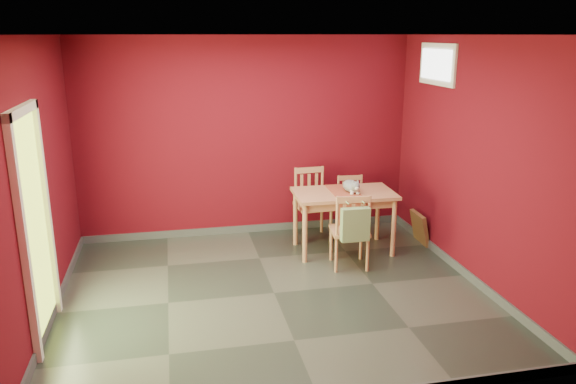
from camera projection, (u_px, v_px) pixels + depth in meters
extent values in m
plane|color=#2D342D|center=(274.00, 293.00, 6.08)|extent=(4.50, 4.50, 0.00)
plane|color=#540812|center=(246.00, 138.00, 7.60)|extent=(4.50, 0.00, 4.50)
plane|color=#540812|center=(327.00, 240.00, 3.83)|extent=(4.50, 0.00, 4.50)
plane|color=#540812|center=(38.00, 184.00, 5.26)|extent=(0.00, 4.00, 4.00)
plane|color=#540812|center=(474.00, 162.00, 6.16)|extent=(0.00, 4.00, 4.00)
plane|color=white|center=(272.00, 35.00, 5.35)|extent=(4.50, 4.50, 0.00)
cube|color=#3F4244|center=(248.00, 229.00, 7.94)|extent=(4.50, 0.02, 0.10)
cube|color=#3F4244|center=(55.00, 309.00, 5.62)|extent=(0.03, 4.00, 0.10)
cube|color=#3F4244|center=(463.00, 271.00, 6.51)|extent=(0.03, 4.00, 0.10)
cube|color=#B7D838|center=(34.00, 230.00, 4.98)|extent=(0.02, 0.85, 2.05)
cube|color=white|center=(24.00, 245.00, 4.53)|extent=(0.06, 0.08, 2.13)
cube|color=white|center=(47.00, 210.00, 5.41)|extent=(0.06, 0.08, 2.13)
cube|color=white|center=(21.00, 110.00, 4.69)|extent=(0.06, 1.01, 0.08)
cube|color=white|center=(438.00, 64.00, 6.83)|extent=(0.03, 0.90, 0.50)
cube|color=white|center=(436.00, 64.00, 6.82)|extent=(0.02, 0.76, 0.36)
cube|color=silver|center=(356.00, 205.00, 8.19)|extent=(0.08, 0.02, 0.12)
cube|color=tan|center=(344.00, 193.00, 7.08)|extent=(1.28, 0.77, 0.04)
cube|color=tan|center=(344.00, 199.00, 7.10)|extent=(1.15, 0.64, 0.10)
cylinder|color=tan|center=(305.00, 234.00, 6.80)|extent=(0.06, 0.06, 0.74)
cylinder|color=tan|center=(295.00, 218.00, 7.38)|extent=(0.06, 0.06, 0.74)
cylinder|color=tan|center=(394.00, 228.00, 7.00)|extent=(0.06, 0.06, 0.74)
cylinder|color=tan|center=(378.00, 213.00, 7.57)|extent=(0.06, 0.06, 0.74)
cube|color=#9A412B|center=(344.00, 192.00, 7.07)|extent=(0.36, 0.70, 0.01)
cube|color=#9A412B|center=(352.00, 213.00, 6.79)|extent=(0.34, 0.02, 0.35)
cube|color=tan|center=(313.00, 206.00, 7.60)|extent=(0.47, 0.47, 0.04)
cylinder|color=tan|center=(304.00, 229.00, 7.44)|extent=(0.04, 0.04, 0.44)
cylinder|color=tan|center=(296.00, 220.00, 7.79)|extent=(0.04, 0.04, 0.44)
cylinder|color=tan|center=(331.00, 226.00, 7.54)|extent=(0.04, 0.04, 0.44)
cylinder|color=tan|center=(322.00, 217.00, 7.89)|extent=(0.04, 0.04, 0.44)
cylinder|color=tan|center=(296.00, 185.00, 7.66)|extent=(0.04, 0.04, 0.48)
cylinder|color=tan|center=(322.00, 183.00, 7.76)|extent=(0.04, 0.04, 0.48)
cube|color=tan|center=(309.00, 170.00, 7.65)|extent=(0.41, 0.06, 0.07)
cube|color=tan|center=(302.00, 187.00, 7.69)|extent=(0.04, 0.02, 0.37)
cube|color=tan|center=(309.00, 187.00, 7.72)|extent=(0.04, 0.02, 0.37)
cube|color=tan|center=(316.00, 186.00, 7.75)|extent=(0.04, 0.02, 0.37)
cube|color=tan|center=(352.00, 208.00, 7.72)|extent=(0.40, 0.40, 0.04)
cylinder|color=tan|center=(344.00, 227.00, 7.60)|extent=(0.03, 0.03, 0.37)
cylinder|color=tan|center=(338.00, 219.00, 7.91)|extent=(0.03, 0.03, 0.37)
cylinder|color=tan|center=(367.00, 226.00, 7.65)|extent=(0.03, 0.03, 0.37)
cylinder|color=tan|center=(360.00, 218.00, 7.96)|extent=(0.03, 0.03, 0.37)
cylinder|color=tan|center=(338.00, 190.00, 7.79)|extent=(0.03, 0.03, 0.41)
cylinder|color=tan|center=(361.00, 189.00, 7.84)|extent=(0.03, 0.03, 0.41)
cube|color=tan|center=(350.00, 178.00, 7.77)|extent=(0.35, 0.05, 0.06)
cube|color=tan|center=(343.00, 192.00, 7.81)|extent=(0.03, 0.02, 0.32)
cube|color=tan|center=(350.00, 192.00, 7.83)|extent=(0.03, 0.02, 0.32)
cube|color=tan|center=(356.00, 192.00, 7.84)|extent=(0.03, 0.02, 0.32)
cube|color=tan|center=(349.00, 231.00, 6.68)|extent=(0.48, 0.48, 0.04)
cylinder|color=tan|center=(361.00, 243.00, 6.94)|extent=(0.04, 0.04, 0.42)
cylinder|color=tan|center=(368.00, 254.00, 6.59)|extent=(0.04, 0.04, 0.42)
cylinder|color=tan|center=(331.00, 244.00, 6.91)|extent=(0.04, 0.04, 0.42)
cylinder|color=tan|center=(336.00, 255.00, 6.55)|extent=(0.04, 0.04, 0.42)
cylinder|color=tan|center=(369.00, 215.00, 6.45)|extent=(0.04, 0.04, 0.47)
cylinder|color=tan|center=(337.00, 216.00, 6.42)|extent=(0.04, 0.04, 0.47)
cube|color=tan|center=(354.00, 200.00, 6.39)|extent=(0.39, 0.08, 0.07)
cube|color=tan|center=(362.00, 219.00, 6.46)|extent=(0.04, 0.02, 0.36)
cube|color=tan|center=(353.00, 219.00, 6.45)|extent=(0.04, 0.02, 0.36)
cube|color=tan|center=(344.00, 219.00, 6.44)|extent=(0.04, 0.02, 0.36)
cube|color=#728F5B|center=(355.00, 225.00, 6.38)|extent=(0.33, 0.10, 0.39)
cylinder|color=#728F5B|center=(346.00, 202.00, 6.35)|extent=(0.02, 0.16, 0.02)
cylinder|color=#728F5B|center=(362.00, 201.00, 6.39)|extent=(0.02, 0.16, 0.02)
cube|color=brown|center=(420.00, 228.00, 7.50)|extent=(0.15, 0.42, 0.42)
cube|color=black|center=(419.00, 228.00, 7.49)|extent=(0.10, 0.29, 0.29)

